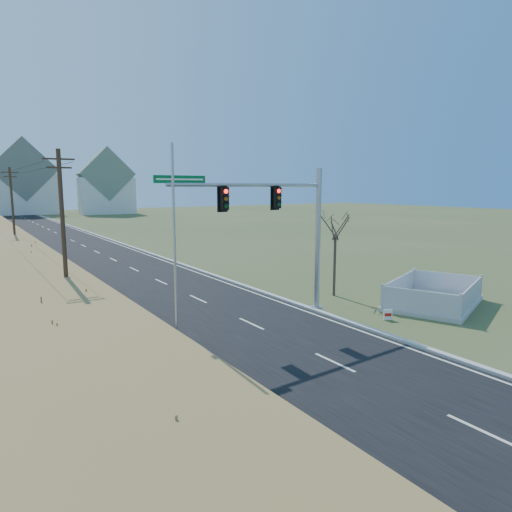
% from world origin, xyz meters
% --- Properties ---
extents(ground, '(260.00, 260.00, 0.00)m').
position_xyz_m(ground, '(0.00, 0.00, 0.00)').
color(ground, '#3E4F26').
rests_on(ground, ground).
extents(road, '(8.00, 180.00, 0.06)m').
position_xyz_m(road, '(0.00, 50.00, 0.03)').
color(road, black).
rests_on(road, ground).
extents(curb, '(0.30, 180.00, 0.18)m').
position_xyz_m(curb, '(4.15, 50.00, 0.09)').
color(curb, '#B2AFA8').
rests_on(curb, ground).
extents(utility_pole_near, '(1.80, 0.26, 9.00)m').
position_xyz_m(utility_pole_near, '(-6.50, 15.00, 4.68)').
color(utility_pole_near, '#422D1E').
rests_on(utility_pole_near, ground).
extents(utility_pole_mid, '(1.80, 0.26, 9.00)m').
position_xyz_m(utility_pole_mid, '(-6.50, 45.00, 4.68)').
color(utility_pole_mid, '#422D1E').
rests_on(utility_pole_mid, ground).
extents(condo_n, '(15.27, 10.20, 18.54)m').
position_xyz_m(condo_n, '(2.00, 112.00, 7.61)').
color(condo_n, silver).
rests_on(condo_n, ground).
extents(condo_ne, '(14.12, 10.51, 16.52)m').
position_xyz_m(condo_ne, '(20.00, 104.00, 6.84)').
color(condo_ne, silver).
rests_on(condo_ne, ground).
extents(traffic_signal_mast, '(9.73, 0.95, 7.75)m').
position_xyz_m(traffic_signal_mast, '(2.60, 4.22, 4.71)').
color(traffic_signal_mast, '#9EA0A5').
rests_on(traffic_signal_mast, ground).
extents(fence_enclosure, '(7.42, 6.33, 1.43)m').
position_xyz_m(fence_enclosure, '(10.85, 1.48, 0.28)').
color(fence_enclosure, '#B7B5AD').
rests_on(fence_enclosure, ground).
extents(open_sign, '(0.41, 0.27, 0.55)m').
position_xyz_m(open_sign, '(6.30, 0.86, 0.29)').
color(open_sign, white).
rests_on(open_sign, ground).
extents(flagpole, '(0.38, 0.38, 8.42)m').
position_xyz_m(flagpole, '(-4.81, 1.95, 3.36)').
color(flagpole, '#B7B5AD').
rests_on(flagpole, ground).
extents(bare_tree, '(2.10, 2.10, 5.57)m').
position_xyz_m(bare_tree, '(7.68, 6.39, 4.49)').
color(bare_tree, '#4C3F33').
rests_on(bare_tree, ground).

